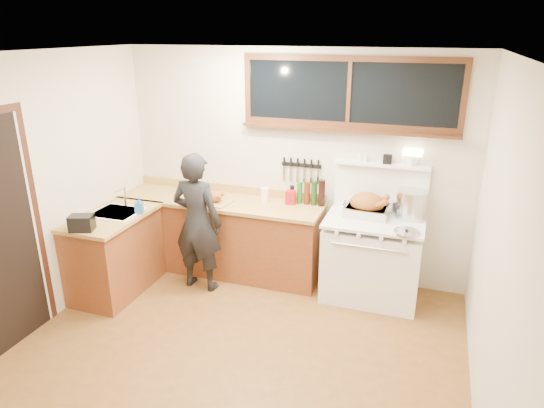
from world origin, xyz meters
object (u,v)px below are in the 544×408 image
(vintage_stove, at_px, (372,256))
(cutting_board, at_px, (213,198))
(man, at_px, (197,222))
(roast_turkey, at_px, (367,206))

(vintage_stove, distance_m, cutting_board, 1.89)
(man, bearing_deg, cutting_board, 83.43)
(man, height_order, roast_turkey, man)
(roast_turkey, bearing_deg, man, -163.83)
(vintage_stove, distance_m, roast_turkey, 0.55)
(man, xyz_separation_m, roast_turkey, (1.76, 0.51, 0.22))
(man, distance_m, roast_turkey, 1.84)
(cutting_board, bearing_deg, man, -96.57)
(vintage_stove, relative_size, roast_turkey, 3.22)
(vintage_stove, relative_size, cutting_board, 3.67)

